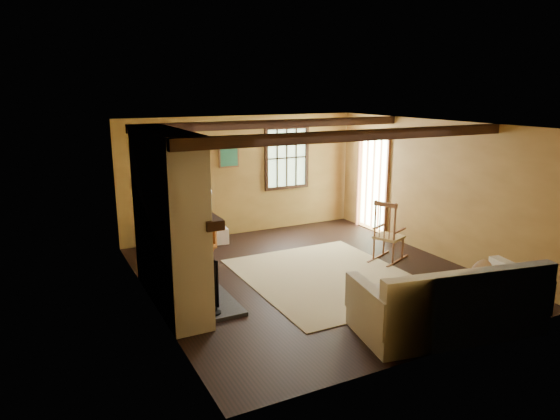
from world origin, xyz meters
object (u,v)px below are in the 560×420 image
fireplace (170,226)px  sofa (450,306)px  laundry_basket (214,235)px  armchair (188,236)px  rocking_chair (388,235)px

fireplace → sofa: (2.78, -2.41, -0.77)m
laundry_basket → armchair: bearing=-148.1°
rocking_chair → sofa: bearing=133.4°
rocking_chair → armchair: 3.55m
sofa → armchair: sofa is taller
sofa → laundry_basket: size_ratio=4.84×
rocking_chair → armchair: bearing=32.7°
rocking_chair → sofa: (-1.00, -2.43, -0.12)m
rocking_chair → laundry_basket: 3.31m
rocking_chair → fireplace: bearing=66.0°
rocking_chair → laundry_basket: rocking_chair is taller
laundry_basket → rocking_chair: bearing=-44.6°
fireplace → armchair: (0.81, 1.95, -0.77)m
fireplace → laundry_basket: size_ratio=4.80×
rocking_chair → sofa: 2.63m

